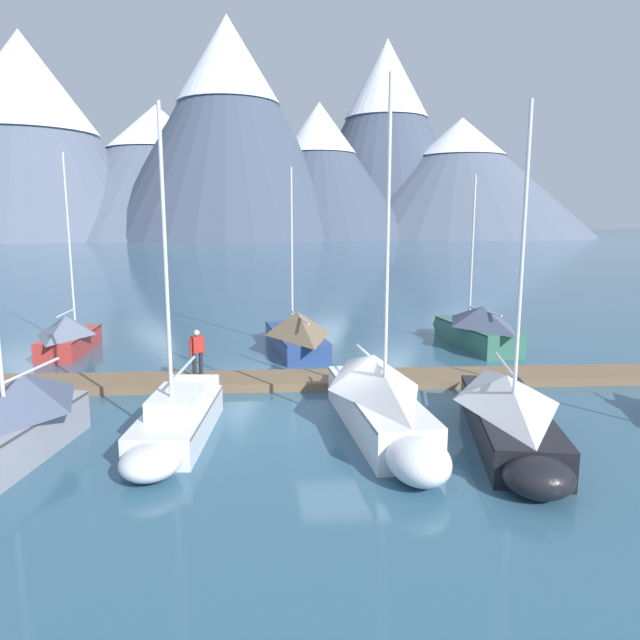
{
  "coord_description": "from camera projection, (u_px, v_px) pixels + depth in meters",
  "views": [
    {
      "loc": [
        -2.32,
        -16.21,
        5.87
      ],
      "look_at": [
        0.0,
        6.0,
        2.0
      ],
      "focal_mm": 32.55,
      "sensor_mm": 36.0,
      "label": 1
    }
  ],
  "objects": [
    {
      "name": "mountain_east_summit",
      "position": [
        319.0,
        169.0,
        182.72
      ],
      "size": [
        59.27,
        59.27,
        41.86
      ],
      "color": "#424C60",
      "rests_on": "ground"
    },
    {
      "name": "mountain_shoulder_ridge",
      "position": [
        229.0,
        126.0,
        176.15
      ],
      "size": [
        76.57,
        76.57,
        65.83
      ],
      "color": "#424C60",
      "rests_on": "ground"
    },
    {
      "name": "sailboat_mid_dock_port",
      "position": [
        174.0,
        424.0,
        15.32
      ],
      "size": [
        2.17,
        5.81,
        8.69
      ],
      "color": "silver",
      "rests_on": "ground"
    },
    {
      "name": "sailboat_second_berth",
      "position": [
        13.0,
        422.0,
        14.16
      ],
      "size": [
        2.43,
        5.66,
        9.15
      ],
      "color": "#93939E",
      "rests_on": "ground"
    },
    {
      "name": "sailboat_mid_dock_starboard",
      "position": [
        295.0,
        331.0,
        26.26
      ],
      "size": [
        2.75,
        6.99,
        8.17
      ],
      "color": "navy",
      "rests_on": "ground"
    },
    {
      "name": "ground_plane",
      "position": [
        341.0,
        421.0,
        17.13
      ],
      "size": [
        700.0,
        700.0,
        0.0
      ],
      "primitive_type": "plane",
      "color": "#335B75"
    },
    {
      "name": "person_on_dock",
      "position": [
        197.0,
        350.0,
        20.82
      ],
      "size": [
        0.51,
        0.39,
        1.69
      ],
      "color": "#232328",
      "rests_on": "dock"
    },
    {
      "name": "sailboat_nearest_berth",
      "position": [
        71.0,
        334.0,
        25.92
      ],
      "size": [
        1.85,
        5.43,
        8.79
      ],
      "color": "#B2332D",
      "rests_on": "ground"
    },
    {
      "name": "mountain_central_massif",
      "position": [
        158.0,
        170.0,
        194.11
      ],
      "size": [
        94.1,
        94.1,
        43.31
      ],
      "color": "slate",
      "rests_on": "ground"
    },
    {
      "name": "sailboat_end_of_dock",
      "position": [
        475.0,
        327.0,
        27.12
      ],
      "size": [
        2.62,
        6.6,
        7.91
      ],
      "color": "#336B56",
      "rests_on": "ground"
    },
    {
      "name": "mountain_rear_spur",
      "position": [
        386.0,
        136.0,
        212.11
      ],
      "size": [
        72.82,
        72.82,
        69.69
      ],
      "color": "#424C60",
      "rests_on": "ground"
    },
    {
      "name": "mountain_north_horn",
      "position": [
        460.0,
        177.0,
        201.61
      ],
      "size": [
        90.9,
        90.9,
        40.4
      ],
      "color": "slate",
      "rests_on": "ground"
    },
    {
      "name": "sailboat_far_berth",
      "position": [
        380.0,
        399.0,
        16.07
      ],
      "size": [
        2.24,
        7.62,
        9.45
      ],
      "color": "white",
      "rests_on": "ground"
    },
    {
      "name": "dock",
      "position": [
        326.0,
        380.0,
        21.02
      ],
      "size": [
        24.84,
        3.03,
        0.3
      ],
      "color": "brown",
      "rests_on": "ground"
    },
    {
      "name": "sailboat_outer_slip",
      "position": [
        510.0,
        413.0,
        15.43
      ],
      "size": [
        3.3,
        7.33,
        8.7
      ],
      "color": "black",
      "rests_on": "ground"
    },
    {
      "name": "mountain_west_summit",
      "position": [
        26.0,
        130.0,
        177.32
      ],
      "size": [
        84.52,
        84.52,
        62.0
      ],
      "color": "slate",
      "rests_on": "ground"
    }
  ]
}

